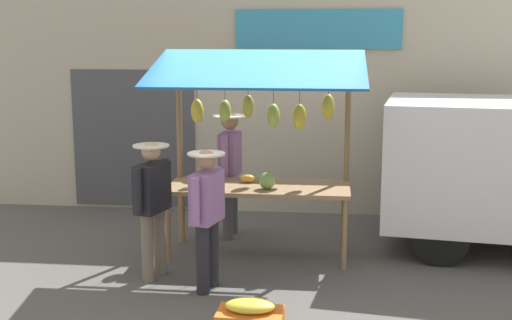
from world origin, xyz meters
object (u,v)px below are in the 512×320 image
at_px(market_stall, 259,131).
at_px(vendor_with_sunhat, 230,164).
at_px(shopper_in_grey_tee, 153,199).
at_px(shopper_in_striped_shirt, 207,210).
at_px(produce_crate_near, 250,320).

relative_size(market_stall, vendor_with_sunhat, 1.49).
bearing_deg(market_stall, shopper_in_grey_tee, 41.31).
bearing_deg(market_stall, shopper_in_striped_shirt, 72.04).
distance_m(vendor_with_sunhat, shopper_in_grey_tee, 1.77).
xyz_separation_m(vendor_with_sunhat, shopper_in_striped_shirt, (-0.05, 1.97, -0.11)).
height_order(market_stall, produce_crate_near, market_stall).
xyz_separation_m(market_stall, produce_crate_near, (-0.18, 2.36, -1.38)).
relative_size(market_stall, produce_crate_near, 4.13).
xyz_separation_m(shopper_in_striped_shirt, shopper_in_grey_tee, (0.67, -0.31, 0.01)).
height_order(vendor_with_sunhat, shopper_in_grey_tee, vendor_with_sunhat).
relative_size(shopper_in_striped_shirt, produce_crate_near, 2.51).
height_order(shopper_in_grey_tee, produce_crate_near, shopper_in_grey_tee).
bearing_deg(market_stall, produce_crate_near, 94.40).
height_order(market_stall, shopper_in_striped_shirt, market_stall).
xyz_separation_m(shopper_in_striped_shirt, produce_crate_near, (-0.59, 1.10, -0.72)).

